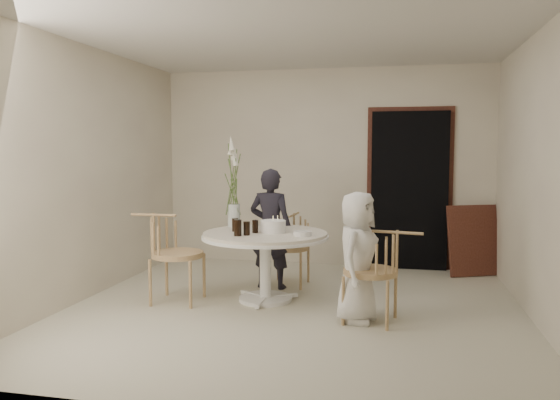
% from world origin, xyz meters
% --- Properties ---
extents(ground, '(4.50, 4.50, 0.00)m').
position_xyz_m(ground, '(0.00, 0.00, 0.00)').
color(ground, beige).
rests_on(ground, ground).
extents(room_shell, '(4.50, 4.50, 4.50)m').
position_xyz_m(room_shell, '(0.00, 0.00, 1.62)').
color(room_shell, beige).
rests_on(room_shell, ground).
extents(doorway, '(1.00, 0.10, 2.10)m').
position_xyz_m(doorway, '(1.15, 2.19, 1.05)').
color(doorway, black).
rests_on(doorway, ground).
extents(door_trim, '(1.12, 0.03, 2.22)m').
position_xyz_m(door_trim, '(1.15, 2.23, 1.11)').
color(door_trim, brown).
rests_on(door_trim, ground).
extents(table, '(1.33, 1.33, 0.73)m').
position_xyz_m(table, '(-0.35, 0.25, 0.62)').
color(table, white).
rests_on(table, ground).
extents(picture_frame, '(0.70, 0.46, 0.89)m').
position_xyz_m(picture_frame, '(1.95, 1.95, 0.45)').
color(picture_frame, brown).
rests_on(picture_frame, ground).
extents(chair_far, '(0.49, 0.52, 0.83)m').
position_xyz_m(chair_far, '(-0.23, 1.08, 0.54)').
color(chair_far, tan).
rests_on(chair_far, ground).
extents(chair_right, '(0.57, 0.54, 0.87)m').
position_xyz_m(chair_right, '(0.89, -0.26, 0.56)').
color(chair_right, tan).
rests_on(chair_right, ground).
extents(chair_left, '(0.58, 0.54, 0.93)m').
position_xyz_m(chair_left, '(-1.37, 0.01, 0.60)').
color(chair_left, tan).
rests_on(chair_left, ground).
extents(girl, '(0.54, 0.39, 1.38)m').
position_xyz_m(girl, '(-0.42, 0.80, 0.69)').
color(girl, black).
rests_on(girl, ground).
extents(boy, '(0.51, 0.67, 1.21)m').
position_xyz_m(boy, '(0.65, -0.24, 0.61)').
color(boy, white).
rests_on(boy, ground).
extents(birthday_cake, '(0.26, 0.26, 0.18)m').
position_xyz_m(birthday_cake, '(-0.27, 0.26, 0.79)').
color(birthday_cake, silver).
rests_on(birthday_cake, table).
extents(cola_tumbler_a, '(0.07, 0.07, 0.14)m').
position_xyz_m(cola_tumbler_a, '(-0.49, 0.02, 0.80)').
color(cola_tumbler_a, black).
rests_on(cola_tumbler_a, table).
extents(cola_tumbler_b, '(0.08, 0.08, 0.16)m').
position_xyz_m(cola_tumbler_b, '(-0.56, -0.04, 0.81)').
color(cola_tumbler_b, black).
rests_on(cola_tumbler_b, table).
extents(cola_tumbler_c, '(0.08, 0.08, 0.14)m').
position_xyz_m(cola_tumbler_c, '(-0.68, 0.24, 0.80)').
color(cola_tumbler_c, black).
rests_on(cola_tumbler_c, table).
extents(cola_tumbler_d, '(0.06, 0.06, 0.13)m').
position_xyz_m(cola_tumbler_d, '(-0.44, 0.19, 0.80)').
color(cola_tumbler_d, black).
rests_on(cola_tumbler_d, table).
extents(plate_stack, '(0.23, 0.23, 0.05)m').
position_xyz_m(plate_stack, '(0.07, 0.10, 0.75)').
color(plate_stack, silver).
rests_on(plate_stack, table).
extents(flower_vase, '(0.14, 0.14, 1.02)m').
position_xyz_m(flower_vase, '(-0.79, 0.57, 1.15)').
color(flower_vase, silver).
rests_on(flower_vase, table).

